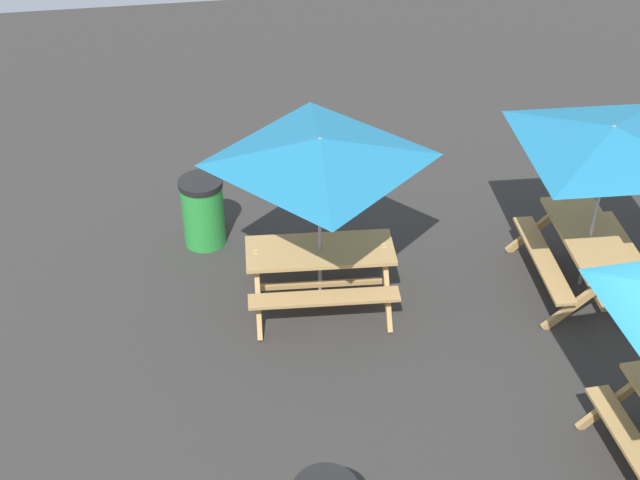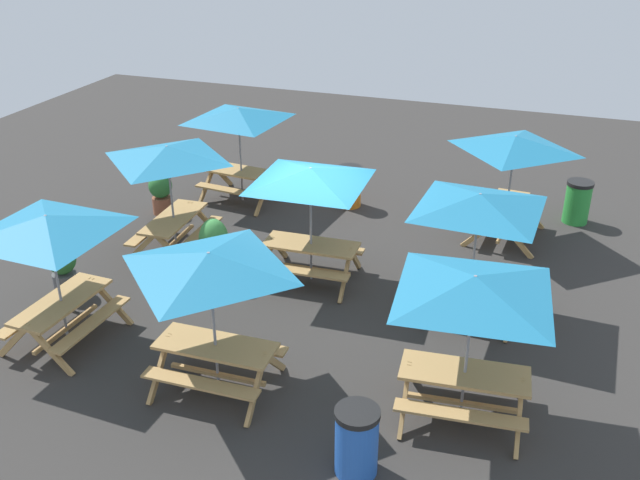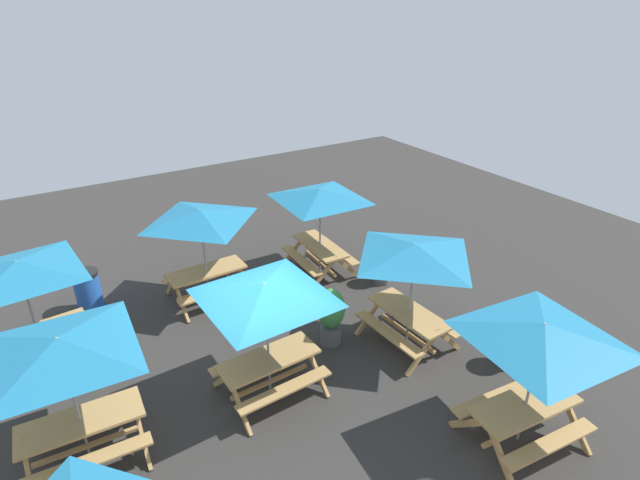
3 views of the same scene
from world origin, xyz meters
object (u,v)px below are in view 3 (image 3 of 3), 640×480
object	(u,v)px
trash_bin_blue	(88,291)
potted_plant_1	(331,314)
picnic_table_3	(265,300)
picnic_table_2	(320,201)
picnic_table_5	(20,276)
potted_plant_2	(383,263)
picnic_table_7	(62,356)
picnic_table_4	(201,222)
potted_plant_0	(513,341)
picnic_table_6	(414,258)
picnic_table_1	(541,341)

from	to	relation	value
trash_bin_blue	potted_plant_1	xyz separation A→B (m)	(-4.03, 3.98, 0.21)
picnic_table_3	picnic_table_2	bearing A→B (deg)	-135.76
picnic_table_5	trash_bin_blue	bearing A→B (deg)	-131.03
potted_plant_2	picnic_table_7	bearing A→B (deg)	13.89
trash_bin_blue	potted_plant_2	distance (m)	6.97
potted_plant_1	potted_plant_2	size ratio (longest dim) A/B	1.27
picnic_table_5	picnic_table_4	bearing A→B (deg)	-176.49
potted_plant_0	potted_plant_1	world-z (taller)	potted_plant_1
potted_plant_1	potted_plant_2	world-z (taller)	potted_plant_1
picnic_table_7	potted_plant_1	world-z (taller)	picnic_table_7
picnic_table_2	picnic_table_6	size ratio (longest dim) A/B	1.21
picnic_table_3	picnic_table_6	distance (m)	3.10
potted_plant_2	picnic_table_2	bearing A→B (deg)	-52.25
potted_plant_0	potted_plant_2	xyz separation A→B (m)	(0.18, -3.81, 0.01)
picnic_table_2	picnic_table_4	bearing A→B (deg)	-93.31
picnic_table_2	picnic_table_3	world-z (taller)	same
picnic_table_4	picnic_table_5	xyz separation A→B (m)	(3.60, 0.56, 0.00)
picnic_table_3	potted_plant_2	size ratio (longest dim) A/B	2.80
picnic_table_1	picnic_table_7	bearing A→B (deg)	-23.26
picnic_table_3	potted_plant_1	size ratio (longest dim) A/B	2.21
picnic_table_2	picnic_table_5	bearing A→B (deg)	-85.38
picnic_table_7	picnic_table_4	bearing A→B (deg)	-130.85
picnic_table_5	potted_plant_0	size ratio (longest dim) A/B	2.89
potted_plant_0	potted_plant_1	size ratio (longest dim) A/B	0.76
potted_plant_0	picnic_table_4	bearing A→B (deg)	-52.40
picnic_table_2	picnic_table_7	xyz separation A→B (m)	(6.23, 3.11, 0.00)
picnic_table_2	picnic_table_4	xyz separation A→B (m)	(2.96, -0.29, 0.00)
picnic_table_3	picnic_table_4	bearing A→B (deg)	-95.28
picnic_table_2	trash_bin_blue	distance (m)	5.79
picnic_table_1	picnic_table_6	distance (m)	2.94
picnic_table_5	picnic_table_6	size ratio (longest dim) A/B	1.21
picnic_table_1	trash_bin_blue	bearing A→B (deg)	-50.04
picnic_table_3	trash_bin_blue	bearing A→B (deg)	-65.76
picnic_table_2	trash_bin_blue	bearing A→B (deg)	-100.91
picnic_table_3	picnic_table_6	world-z (taller)	same
picnic_table_2	potted_plant_2	distance (m)	2.21
trash_bin_blue	potted_plant_0	bearing A→B (deg)	136.12
trash_bin_blue	picnic_table_6	bearing A→B (deg)	138.25
trash_bin_blue	picnic_table_3	bearing A→B (deg)	116.53
picnic_table_2	picnic_table_6	xyz separation A→B (m)	(0.06, 3.53, 0.00)
picnic_table_4	potted_plant_0	size ratio (longest dim) A/B	2.40
picnic_table_4	trash_bin_blue	size ratio (longest dim) A/B	2.38
picnic_table_2	potted_plant_0	world-z (taller)	picnic_table_2
trash_bin_blue	picnic_table_4	bearing A→B (deg)	158.37
picnic_table_3	potted_plant_0	xyz separation A→B (m)	(-4.36, 1.80, -1.46)
picnic_table_6	picnic_table_1	bearing A→B (deg)	-5.81
trash_bin_blue	picnic_table_7	bearing A→B (deg)	79.98
potted_plant_1	picnic_table_1	bearing A→B (deg)	107.62
picnic_table_2	trash_bin_blue	world-z (taller)	picnic_table_2
picnic_table_1	trash_bin_blue	world-z (taller)	picnic_table_1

